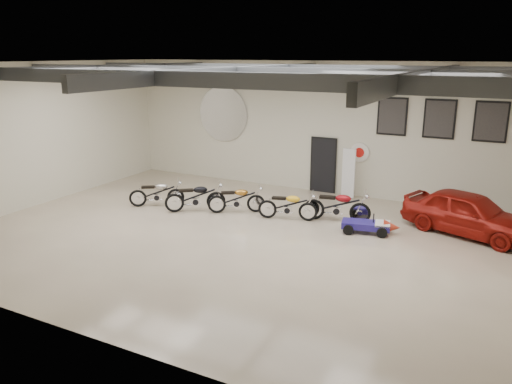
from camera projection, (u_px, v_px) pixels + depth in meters
The scene contains 19 objects.
floor at pixel (237, 237), 14.76m from camera, with size 16.00×12.00×0.01m, color #C3B095.
ceiling at pixel (236, 63), 13.42m from camera, with size 16.00×12.00×0.01m, color gray.
back_wall at pixel (313, 127), 19.23m from camera, with size 16.00×0.02×5.00m, color beige.
left_wall at pixel (39, 134), 17.61m from camera, with size 0.02×12.00×5.00m, color beige.
ceiling_beams at pixel (236, 73), 13.48m from camera, with size 15.80×11.80×0.32m, color #53565A, non-canonical shape.
door at pixel (323, 166), 19.35m from camera, with size 0.92×0.08×2.10m, color black.
logo_plaque at pixel (223, 114), 20.87m from camera, with size 2.30×0.06×1.16m, color silver, non-canonical shape.
poster_left at pixel (392, 116), 17.71m from camera, with size 1.05×0.08×1.35m, color black, non-canonical shape.
poster_mid at pixel (439, 119), 17.00m from camera, with size 1.05×0.08×1.35m, color black, non-canonical shape.
poster_right at pixel (491, 122), 16.30m from camera, with size 1.05×0.08×1.35m, color black, non-canonical shape.
oil_sign at pixel (360, 152), 18.56m from camera, with size 0.72×0.10×0.72m, color white, non-canonical shape.
banner_stand at pixel (348, 174), 18.49m from camera, with size 0.51×0.20×1.89m, color white, non-canonical shape.
motorcycle_silver at pixel (157, 193), 17.67m from camera, with size 1.90×0.59×0.99m, color silver, non-canonical shape.
motorcycle_black at pixel (195, 196), 17.08m from camera, with size 2.03×0.63×1.06m, color silver, non-canonical shape.
motorcycle_gold at pixel (236, 199), 16.94m from camera, with size 1.91×0.59×0.99m, color silver, non-canonical shape.
motorcycle_yellow at pixel (288, 205), 16.22m from camera, with size 1.91×0.59×0.99m, color silver, non-canonical shape.
motorcycle_red at pixel (337, 205), 16.03m from camera, with size 2.11×0.65×1.10m, color silver, non-canonical shape.
go_kart at pixel (371, 223), 15.04m from camera, with size 1.75×0.79×0.63m, color navy, non-canonical shape.
vintage_car at pixel (469, 213), 14.86m from camera, with size 3.87×1.56×1.32m, color maroon.
Camera 1 is at (6.83, -12.07, 5.25)m, focal length 35.00 mm.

